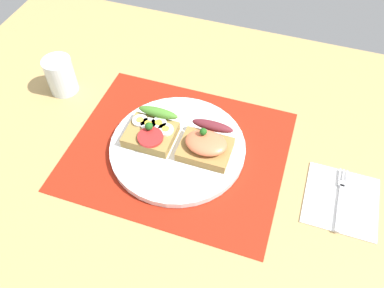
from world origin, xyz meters
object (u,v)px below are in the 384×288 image
Objects in this scene: plate at (178,147)px; sandwich_egg_tomato at (152,131)px; fork at (341,197)px; sandwich_salmon at (207,143)px; drinking_glass at (61,75)px; napkin at (341,200)px.

sandwich_egg_tomato is (-5.64, 0.63, 2.27)cm from plate.
fork is (31.92, -1.16, -0.24)cm from plate.
sandwich_salmon is at bearing 175.81° from fork.
drinking_glass reaches higher than sandwich_egg_tomato.
drinking_glass is at bearing 168.07° from sandwich_salmon.
drinking_glass is (-36.30, 7.67, 0.49)cm from sandwich_salmon.
sandwich_egg_tomato reaches higher than plate.
sandwich_egg_tomato is 0.98× the size of sandwich_salmon.
sandwich_salmon is at bearing 7.63° from plate.
sandwich_egg_tomato is 26.14cm from drinking_glass.
sandwich_egg_tomato is at bearing -17.39° from drinking_glass.
fork is at bearing 132.28° from napkin.
drinking_glass reaches higher than sandwich_salmon.
sandwich_salmon is 26.42cm from fork.
fork is at bearing -2.72° from sandwich_egg_tomato.
sandwich_egg_tomato is 0.71× the size of napkin.
plate is 6.12cm from sandwich_egg_tomato.
sandwich_egg_tomato is 11.37cm from sandwich_salmon.
drinking_glass is (-24.94, 7.81, 0.88)cm from sandwich_egg_tomato.
sandwich_salmon is (5.72, 0.77, 2.66)cm from plate.
fork reaches higher than napkin.
napkin is at bearing -47.72° from fork.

